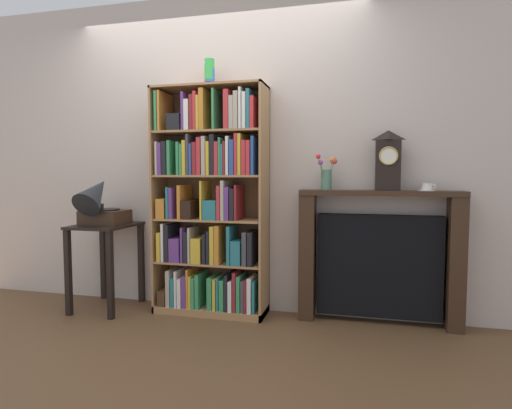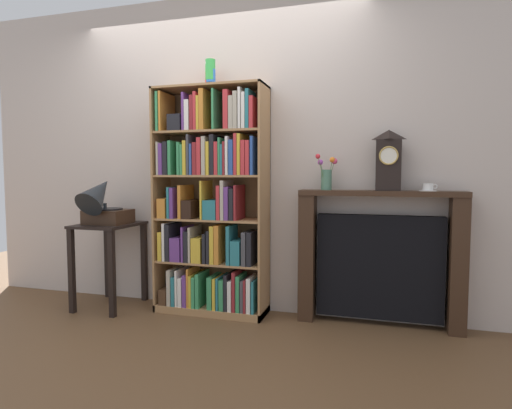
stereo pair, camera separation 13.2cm
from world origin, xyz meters
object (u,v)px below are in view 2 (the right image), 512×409
object	(u,v)px
cup_stack	(210,74)
flower_vase	(327,176)
gramophone	(103,203)
fireplace_mantel	(379,259)
teacup_with_saucer	(428,188)
side_table_left	(109,246)
mantel_clock	(388,160)
bookshelf	(210,208)

from	to	relation	value
cup_stack	flower_vase	distance (m)	1.27
gramophone	fireplace_mantel	xyz separation A→B (m)	(2.26, 0.26, -0.41)
flower_vase	teacup_with_saucer	size ratio (longest dim) A/B	2.20
fireplace_mantel	gramophone	bearing A→B (deg)	-173.32
side_table_left	mantel_clock	bearing A→B (deg)	4.21
fireplace_mantel	mantel_clock	size ratio (longest dim) A/B	2.70
fireplace_mantel	bookshelf	bearing A→B (deg)	-176.26
flower_vase	fireplace_mantel	bearing A→B (deg)	2.85
mantel_clock	cup_stack	bearing A→B (deg)	-178.86
mantel_clock	side_table_left	bearing A→B (deg)	-175.79
gramophone	mantel_clock	xyz separation A→B (m)	(2.31, 0.24, 0.35)
bookshelf	gramophone	world-z (taller)	bookshelf
bookshelf	cup_stack	bearing A→B (deg)	101.66
fireplace_mantel	teacup_with_saucer	xyz separation A→B (m)	(0.33, -0.02, 0.55)
bookshelf	mantel_clock	distance (m)	1.45
cup_stack	mantel_clock	world-z (taller)	cup_stack
bookshelf	fireplace_mantel	world-z (taller)	bookshelf
cup_stack	mantel_clock	xyz separation A→B (m)	(1.41, 0.03, -0.72)
side_table_left	flower_vase	xyz separation A→B (m)	(1.86, 0.17, 0.61)
cup_stack	bookshelf	bearing A→B (deg)	-78.34
bookshelf	cup_stack	size ratio (longest dim) A/B	8.31
gramophone	flower_vase	xyz separation A→B (m)	(1.86, 0.24, 0.23)
mantel_clock	teacup_with_saucer	size ratio (longest dim) A/B	3.59
gramophone	fireplace_mantel	distance (m)	2.31
gramophone	teacup_with_saucer	size ratio (longest dim) A/B	3.75
bookshelf	teacup_with_saucer	distance (m)	1.69
flower_vase	bookshelf	bearing A→B (deg)	-175.88
gramophone	teacup_with_saucer	distance (m)	2.61
gramophone	fireplace_mantel	bearing A→B (deg)	6.68
fireplace_mantel	teacup_with_saucer	distance (m)	0.64
bookshelf	mantel_clock	world-z (taller)	bookshelf
fireplace_mantel	flower_vase	distance (m)	0.76
side_table_left	gramophone	xyz separation A→B (m)	(0.00, -0.07, 0.38)
flower_vase	cup_stack	bearing A→B (deg)	-178.32
side_table_left	mantel_clock	distance (m)	2.43
bookshelf	flower_vase	size ratio (longest dim) A/B	6.74
cup_stack	fireplace_mantel	size ratio (longest dim) A/B	0.18
mantel_clock	teacup_with_saucer	distance (m)	0.35
cup_stack	side_table_left	bearing A→B (deg)	-171.08
side_table_left	fireplace_mantel	size ratio (longest dim) A/B	0.60
mantel_clock	flower_vase	xyz separation A→B (m)	(-0.46, -0.00, -0.11)
side_table_left	flower_vase	world-z (taller)	flower_vase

